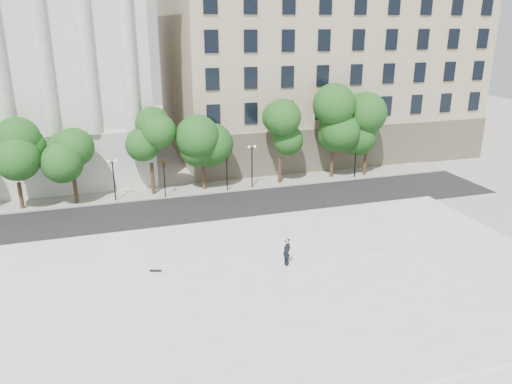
% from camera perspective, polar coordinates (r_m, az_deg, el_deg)
% --- Properties ---
extents(ground, '(160.00, 160.00, 0.00)m').
position_cam_1_polar(ground, '(29.41, -0.91, -14.26)').
color(ground, '#A6A39D').
rests_on(ground, ground).
extents(plaza, '(44.00, 22.00, 0.45)m').
position_cam_1_polar(plaza, '(31.76, -2.47, -11.09)').
color(plaza, white).
rests_on(plaza, ground).
extents(street, '(60.00, 8.00, 0.02)m').
position_cam_1_polar(street, '(45.17, -7.40, -2.16)').
color(street, black).
rests_on(street, ground).
extents(far_sidewalk, '(60.00, 4.00, 0.12)m').
position_cam_1_polar(far_sidewalk, '(50.74, -8.61, 0.22)').
color(far_sidewalk, '#B5B2A7').
rests_on(far_sidewalk, ground).
extents(building_east, '(36.00, 26.15, 23.00)m').
position_cam_1_polar(building_east, '(68.29, 6.12, 14.58)').
color(building_east, tan).
rests_on(building_east, ground).
extents(traffic_light_west, '(0.64, 1.65, 4.15)m').
position_cam_1_polar(traffic_light_west, '(47.89, -10.55, 3.46)').
color(traffic_light_west, black).
rests_on(traffic_light_west, ground).
extents(traffic_light_east, '(0.91, 1.58, 4.13)m').
position_cam_1_polar(traffic_light_east, '(48.94, -3.37, 4.06)').
color(traffic_light_east, black).
rests_on(traffic_light_east, ground).
extents(person_lying, '(1.69, 1.93, 0.52)m').
position_cam_1_polar(person_lying, '(34.10, 3.50, -7.96)').
color(person_lying, black).
rests_on(person_lying, plaza).
extents(skateboard, '(0.80, 0.45, 0.08)m').
position_cam_1_polar(skateboard, '(34.01, -11.40, -8.81)').
color(skateboard, black).
rests_on(skateboard, plaza).
extents(street_trees, '(45.41, 4.89, 7.95)m').
position_cam_1_polar(street_trees, '(48.61, -9.02, 5.82)').
color(street_trees, '#382619').
rests_on(street_trees, ground).
extents(lamp_posts, '(38.51, 0.28, 4.48)m').
position_cam_1_polar(lamp_posts, '(48.61, -8.29, 2.92)').
color(lamp_posts, black).
rests_on(lamp_posts, ground).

